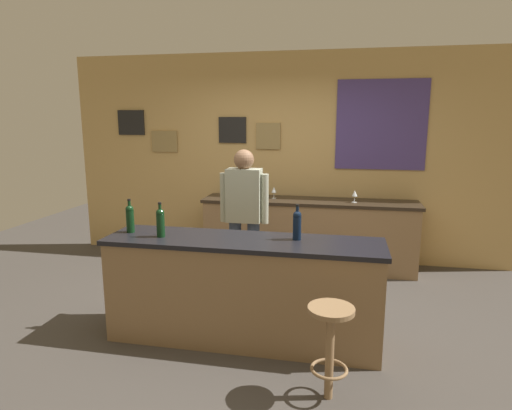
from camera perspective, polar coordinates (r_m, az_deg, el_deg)
name	(u,v)px	position (r m, az deg, el deg)	size (l,w,h in m)	color
ground_plane	(253,319)	(4.42, -0.43, -14.66)	(10.00, 10.00, 0.00)	#423D38
back_wall	(284,157)	(5.99, 3.73, 6.29)	(6.00, 0.09, 2.80)	tan
bar_counter	(243,290)	(3.87, -1.69, -11.05)	(2.39, 0.60, 0.92)	olive
side_counter	(308,234)	(5.75, 6.89, -3.74)	(2.76, 0.56, 0.90)	olive
bartender	(244,214)	(4.60, -1.56, -1.22)	(0.52, 0.21, 1.62)	#384766
bar_stool	(330,337)	(3.15, 9.69, -16.69)	(0.32, 0.32, 0.68)	olive
wine_bottle_a	(130,218)	(4.08, -16.17, -1.59)	(0.07, 0.07, 0.31)	black
wine_bottle_b	(160,222)	(3.86, -12.40, -2.13)	(0.07, 0.07, 0.31)	black
wine_bottle_c	(297,224)	(3.69, 5.40, -2.49)	(0.07, 0.07, 0.31)	black
wine_glass_a	(274,190)	(5.71, 2.36, 1.97)	(0.07, 0.07, 0.16)	silver
wine_glass_b	(355,194)	(5.56, 12.79, 1.44)	(0.07, 0.07, 0.16)	silver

